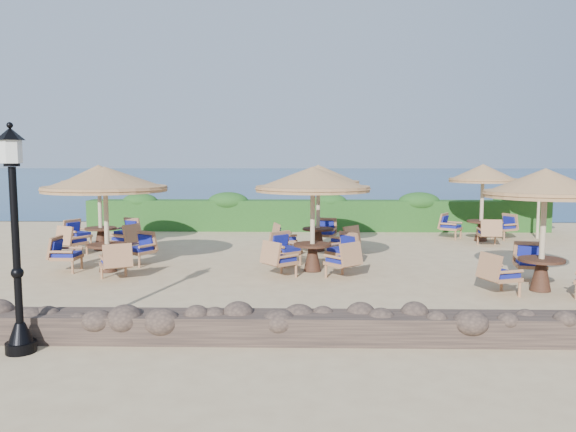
{
  "coord_description": "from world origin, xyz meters",
  "views": [
    {
      "loc": [
        -0.66,
        -14.79,
        2.89
      ],
      "look_at": [
        -0.99,
        0.31,
        1.3
      ],
      "focal_mm": 35.0,
      "sensor_mm": 36.0,
      "label": 1
    }
  ],
  "objects_px": {
    "cafe_set_3": "(100,197)",
    "cafe_set_5": "(482,190)",
    "cafe_set_1": "(313,199)",
    "cafe_set_0": "(105,194)",
    "cafe_set_4": "(318,191)",
    "extra_parasol": "(540,178)",
    "cafe_set_2": "(544,206)",
    "lamp_post": "(16,249)"
  },
  "relations": [
    {
      "from": "cafe_set_3",
      "to": "cafe_set_5",
      "type": "height_order",
      "value": "same"
    },
    {
      "from": "cafe_set_1",
      "to": "cafe_set_0",
      "type": "bearing_deg",
      "value": -178.08
    },
    {
      "from": "cafe_set_0",
      "to": "cafe_set_5",
      "type": "bearing_deg",
      "value": 26.2
    },
    {
      "from": "cafe_set_3",
      "to": "cafe_set_4",
      "type": "relative_size",
      "value": 1.03
    },
    {
      "from": "extra_parasol",
      "to": "cafe_set_0",
      "type": "bearing_deg",
      "value": -155.31
    },
    {
      "from": "cafe_set_3",
      "to": "cafe_set_5",
      "type": "bearing_deg",
      "value": 9.83
    },
    {
      "from": "cafe_set_1",
      "to": "cafe_set_2",
      "type": "height_order",
      "value": "same"
    },
    {
      "from": "extra_parasol",
      "to": "cafe_set_2",
      "type": "relative_size",
      "value": 0.88
    },
    {
      "from": "lamp_post",
      "to": "cafe_set_2",
      "type": "xyz_separation_m",
      "value": [
        9.35,
        4.05,
        0.3
      ]
    },
    {
      "from": "extra_parasol",
      "to": "cafe_set_3",
      "type": "relative_size",
      "value": 0.86
    },
    {
      "from": "cafe_set_3",
      "to": "cafe_set_4",
      "type": "bearing_deg",
      "value": 0.06
    },
    {
      "from": "lamp_post",
      "to": "cafe_set_5",
      "type": "height_order",
      "value": "lamp_post"
    },
    {
      "from": "cafe_set_4",
      "to": "cafe_set_2",
      "type": "bearing_deg",
      "value": -47.81
    },
    {
      "from": "cafe_set_1",
      "to": "cafe_set_3",
      "type": "xyz_separation_m",
      "value": [
        -6.52,
        3.13,
        -0.2
      ]
    },
    {
      "from": "lamp_post",
      "to": "cafe_set_0",
      "type": "relative_size",
      "value": 1.07
    },
    {
      "from": "cafe_set_2",
      "to": "cafe_set_4",
      "type": "xyz_separation_m",
      "value": [
        -4.66,
        5.14,
        0.0
      ]
    },
    {
      "from": "cafe_set_2",
      "to": "cafe_set_5",
      "type": "distance_m",
      "value": 7.36
    },
    {
      "from": "cafe_set_1",
      "to": "cafe_set_5",
      "type": "height_order",
      "value": "same"
    },
    {
      "from": "cafe_set_0",
      "to": "cafe_set_3",
      "type": "xyz_separation_m",
      "value": [
        -1.35,
        3.31,
        -0.32
      ]
    },
    {
      "from": "lamp_post",
      "to": "extra_parasol",
      "type": "height_order",
      "value": "lamp_post"
    },
    {
      "from": "lamp_post",
      "to": "cafe_set_2",
      "type": "relative_size",
      "value": 1.21
    },
    {
      "from": "cafe_set_0",
      "to": "cafe_set_3",
      "type": "relative_size",
      "value": 1.11
    },
    {
      "from": "cafe_set_3",
      "to": "cafe_set_4",
      "type": "height_order",
      "value": "same"
    },
    {
      "from": "cafe_set_3",
      "to": "lamp_post",
      "type": "bearing_deg",
      "value": -77.31
    },
    {
      "from": "cafe_set_4",
      "to": "extra_parasol",
      "type": "bearing_deg",
      "value": 19.56
    },
    {
      "from": "lamp_post",
      "to": "cafe_set_5",
      "type": "xyz_separation_m",
      "value": [
        10.39,
        11.34,
        0.21
      ]
    },
    {
      "from": "extra_parasol",
      "to": "cafe_set_4",
      "type": "relative_size",
      "value": 0.88
    },
    {
      "from": "cafe_set_2",
      "to": "cafe_set_4",
      "type": "height_order",
      "value": "same"
    },
    {
      "from": "cafe_set_0",
      "to": "cafe_set_3",
      "type": "height_order",
      "value": "same"
    },
    {
      "from": "cafe_set_2",
      "to": "cafe_set_1",
      "type": "bearing_deg",
      "value": 157.78
    },
    {
      "from": "lamp_post",
      "to": "cafe_set_4",
      "type": "height_order",
      "value": "lamp_post"
    },
    {
      "from": "cafe_set_1",
      "to": "cafe_set_3",
      "type": "bearing_deg",
      "value": 154.35
    },
    {
      "from": "cafe_set_2",
      "to": "cafe_set_3",
      "type": "distance_m",
      "value": 12.52
    },
    {
      "from": "cafe_set_2",
      "to": "cafe_set_3",
      "type": "bearing_deg",
      "value": 155.8
    },
    {
      "from": "extra_parasol",
      "to": "cafe_set_0",
      "type": "relative_size",
      "value": 0.78
    },
    {
      "from": "cafe_set_4",
      "to": "cafe_set_5",
      "type": "height_order",
      "value": "same"
    },
    {
      "from": "cafe_set_1",
      "to": "cafe_set_2",
      "type": "relative_size",
      "value": 1.07
    },
    {
      "from": "cafe_set_5",
      "to": "cafe_set_2",
      "type": "bearing_deg",
      "value": -98.07
    },
    {
      "from": "extra_parasol",
      "to": "cafe_set_2",
      "type": "xyz_separation_m",
      "value": [
        -3.25,
        -7.95,
        -0.32
      ]
    },
    {
      "from": "extra_parasol",
      "to": "cafe_set_0",
      "type": "distance_m",
      "value": 14.66
    },
    {
      "from": "extra_parasol",
      "to": "cafe_set_1",
      "type": "height_order",
      "value": "cafe_set_1"
    },
    {
      "from": "cafe_set_2",
      "to": "cafe_set_4",
      "type": "relative_size",
      "value": 1.0
    }
  ]
}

